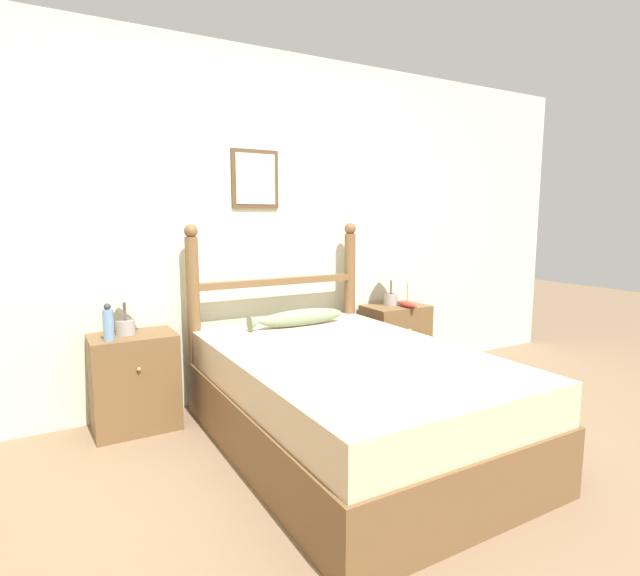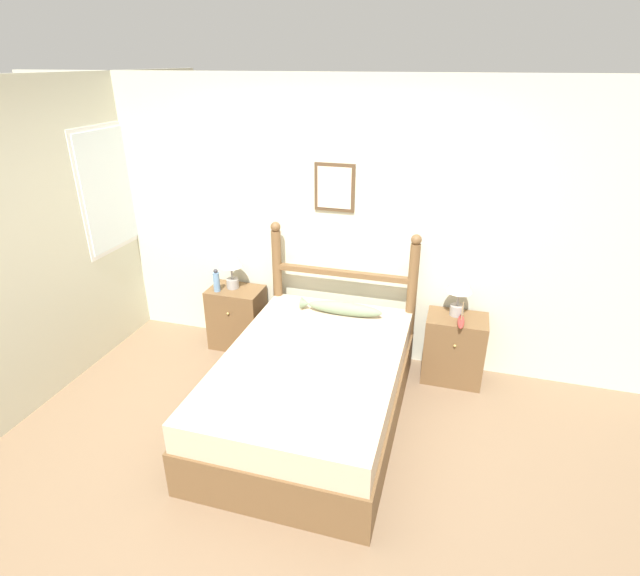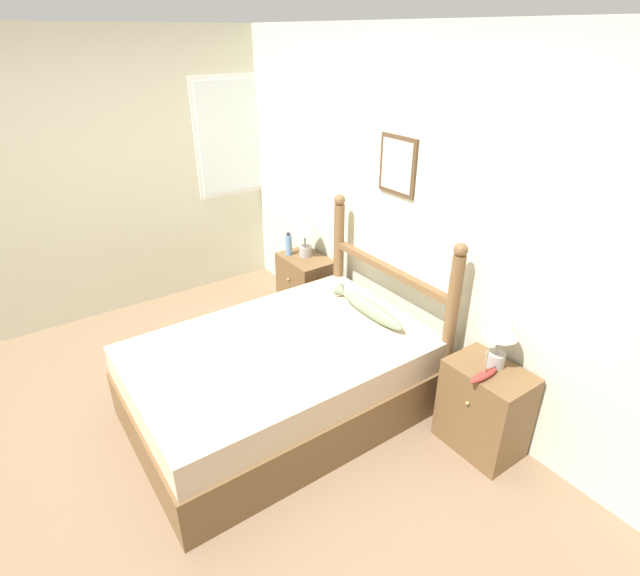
% 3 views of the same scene
% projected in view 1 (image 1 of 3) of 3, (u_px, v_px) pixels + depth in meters
% --- Properties ---
extents(ground_plane, '(16.00, 16.00, 0.00)m').
position_uv_depth(ground_plane, '(394.00, 501.00, 2.39)').
color(ground_plane, '#7A6047').
extents(wall_back, '(6.40, 0.08, 2.55)m').
position_uv_depth(wall_back, '(253.00, 227.00, 3.70)').
color(wall_back, beige).
rests_on(wall_back, ground_plane).
extents(bed, '(1.35, 2.04, 0.58)m').
position_uv_depth(bed, '(349.00, 400.00, 2.92)').
color(bed, brown).
rests_on(bed, ground_plane).
extents(headboard, '(1.36, 0.09, 1.31)m').
position_uv_depth(headboard, '(278.00, 306.00, 3.70)').
color(headboard, brown).
rests_on(headboard, ground_plane).
extents(nightstand_left, '(0.52, 0.38, 0.62)m').
position_uv_depth(nightstand_left, '(135.00, 382.00, 3.18)').
color(nightstand_left, brown).
rests_on(nightstand_left, ground_plane).
extents(nightstand_right, '(0.52, 0.38, 0.62)m').
position_uv_depth(nightstand_right, '(395.00, 342.00, 4.21)').
color(nightstand_right, brown).
rests_on(nightstand_right, ground_plane).
extents(table_lamp_left, '(0.22, 0.22, 0.42)m').
position_uv_depth(table_lamp_left, '(123.00, 289.00, 3.10)').
color(table_lamp_left, gray).
rests_on(table_lamp_left, nightstand_left).
extents(table_lamp_right, '(0.22, 0.22, 0.42)m').
position_uv_depth(table_lamp_right, '(391.00, 271.00, 4.15)').
color(table_lamp_right, gray).
rests_on(table_lamp_right, nightstand_right).
extents(bottle, '(0.06, 0.06, 0.23)m').
position_uv_depth(bottle, '(108.00, 324.00, 2.98)').
color(bottle, '#668CB2').
rests_on(bottle, nightstand_left).
extents(model_boat, '(0.06, 0.24, 0.20)m').
position_uv_depth(model_boat, '(407.00, 304.00, 4.08)').
color(model_boat, maroon).
rests_on(model_boat, nightstand_right).
extents(fish_pillow, '(0.74, 0.11, 0.12)m').
position_uv_depth(fish_pillow, '(298.00, 318.00, 3.54)').
color(fish_pillow, gray).
rests_on(fish_pillow, bed).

